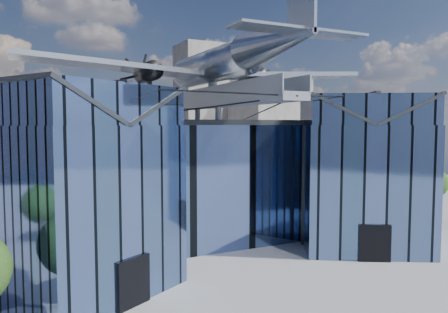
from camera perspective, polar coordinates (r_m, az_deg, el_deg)
name	(u,v)px	position (r m, az deg, el deg)	size (l,w,h in m)	color
ground_plane	(236,260)	(31.57, 1.64, -13.40)	(120.00, 120.00, 0.00)	gray
museum	(203,174)	(35.56, -2.71, -2.26)	(32.88, 24.50, 17.60)	#496395
bg_towers	(109,122)	(78.64, -14.81, 4.43)	(77.00, 24.50, 26.00)	gray
tree_side_e	(433,183)	(51.03, 25.59, -3.14)	(3.74, 3.74, 4.98)	black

